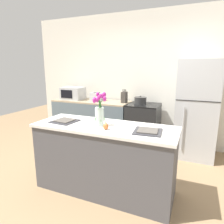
% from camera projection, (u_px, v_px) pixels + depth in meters
% --- Properties ---
extents(ground_plane, '(10.00, 10.00, 0.00)m').
position_uv_depth(ground_plane, '(105.00, 189.00, 2.68)').
color(ground_plane, '#997A56').
extents(back_wall, '(5.20, 0.08, 2.70)m').
position_uv_depth(back_wall, '(145.00, 79.00, 4.18)').
color(back_wall, silver).
rests_on(back_wall, ground_plane).
extents(kitchen_island, '(1.80, 0.66, 0.89)m').
position_uv_depth(kitchen_island, '(104.00, 158.00, 2.58)').
color(kitchen_island, '#4C4C51').
rests_on(kitchen_island, ground_plane).
extents(back_counter, '(1.68, 0.60, 0.89)m').
position_uv_depth(back_counter, '(92.00, 120.00, 4.42)').
color(back_counter, slate).
rests_on(back_counter, ground_plane).
extents(stove_range, '(0.60, 0.61, 0.89)m').
position_uv_depth(stove_range, '(143.00, 126.00, 3.98)').
color(stove_range, black).
rests_on(stove_range, ground_plane).
extents(refrigerator, '(0.68, 0.67, 1.73)m').
position_uv_depth(refrigerator, '(196.00, 110.00, 3.53)').
color(refrigerator, '#B7BABC').
rests_on(refrigerator, ground_plane).
extents(flower_vase, '(0.18, 0.17, 0.42)m').
position_uv_depth(flower_vase, '(100.00, 112.00, 2.44)').
color(flower_vase, silver).
rests_on(flower_vase, kitchen_island).
extents(pear_figurine, '(0.06, 0.06, 0.11)m').
position_uv_depth(pear_figurine, '(106.00, 126.00, 2.31)').
color(pear_figurine, '#C66B33').
rests_on(pear_figurine, kitchen_island).
extents(plate_setting_left, '(0.33, 0.33, 0.02)m').
position_uv_depth(plate_setting_left, '(65.00, 121.00, 2.66)').
color(plate_setting_left, '#333338').
rests_on(plate_setting_left, kitchen_island).
extents(plate_setting_right, '(0.33, 0.33, 0.02)m').
position_uv_depth(plate_setting_right, '(148.00, 131.00, 2.23)').
color(plate_setting_right, '#333338').
rests_on(plate_setting_right, kitchen_island).
extents(toaster, '(0.28, 0.18, 0.17)m').
position_uv_depth(toaster, '(97.00, 97.00, 4.29)').
color(toaster, '#B7BABC').
rests_on(toaster, back_counter).
extents(cooking_pot, '(0.24, 0.24, 0.16)m').
position_uv_depth(cooking_pot, '(140.00, 101.00, 3.89)').
color(cooking_pot, '#2D2D2D').
rests_on(cooking_pot, stove_range).
extents(microwave, '(0.48, 0.37, 0.27)m').
position_uv_depth(microwave, '(73.00, 93.00, 4.47)').
color(microwave, '#B7BABC').
rests_on(microwave, back_counter).
extents(knife_block, '(0.10, 0.14, 0.27)m').
position_uv_depth(knife_block, '(124.00, 97.00, 4.03)').
color(knife_block, '#3D3833').
rests_on(knife_block, back_counter).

